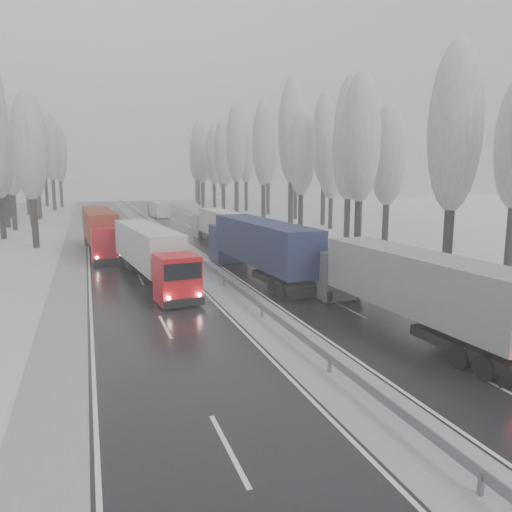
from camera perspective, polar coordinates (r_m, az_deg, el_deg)
ground at (r=17.23m, az=14.75°, el=-17.69°), size 260.00×260.00×0.00m
carriageway_right at (r=45.56m, az=-0.60°, el=-0.31°), size 7.50×200.00×0.03m
carriageway_left at (r=43.51m, az=-13.86°, el=-1.05°), size 7.50×200.00×0.03m
median_slush at (r=44.23m, az=-7.07°, el=-0.67°), size 3.00×200.00×0.04m
shoulder_right at (r=47.31m, az=5.11°, el=0.03°), size 2.40×200.00×0.04m
shoulder_left at (r=43.40m, az=-20.38°, el=-1.40°), size 2.40×200.00×0.04m
median_guardrail at (r=44.12m, az=-7.08°, el=0.07°), size 0.12×200.00×0.76m
tree_16 at (r=37.08m, az=21.79°, el=13.31°), size 3.60×3.60×16.53m
tree_18 at (r=46.08m, az=11.88°, el=12.94°), size 3.60×3.60×16.58m
tree_19 at (r=52.32m, az=14.88°, el=10.99°), size 3.60×3.60×14.57m
tree_20 at (r=54.78m, az=10.58°, el=11.83°), size 3.60×3.60×15.71m
tree_21 at (r=59.46m, az=10.64°, el=13.42°), size 3.60×3.60×18.62m
tree_22 at (r=63.74m, az=5.21°, el=11.69°), size 3.60×3.60×15.86m
tree_23 at (r=70.02m, az=8.63°, el=10.21°), size 3.60×3.60×13.55m
tree_24 at (r=69.23m, az=4.07°, el=13.97°), size 3.60×3.60×20.49m
tree_25 at (r=75.68m, az=7.82°, el=13.02°), size 3.60×3.60×19.44m
tree_26 at (r=78.58m, az=0.87°, el=12.67°), size 3.60×3.60×18.78m
tree_27 at (r=84.88m, az=4.59°, el=11.90°), size 3.60×3.60×17.62m
tree_28 at (r=88.38m, az=-2.28°, el=12.66°), size 3.60×3.60×19.62m
tree_29 at (r=94.44m, az=1.41°, el=11.87°), size 3.60×3.60×18.11m
tree_30 at (r=97.77m, az=-3.80°, el=11.68°), size 3.60×3.60×17.86m
tree_31 at (r=103.28m, az=-1.15°, el=11.84°), size 3.60×3.60×18.58m
tree_32 at (r=105.04m, az=-4.84°, el=11.34°), size 3.60×3.60×17.33m
tree_33 at (r=109.65m, az=-3.72°, el=10.27°), size 3.60×3.60×14.33m
tree_34 at (r=111.75m, az=-6.19°, el=11.30°), size 3.60×3.60×17.63m
tree_35 at (r=117.95m, az=-2.17°, el=11.45°), size 3.60×3.60×18.25m
tree_36 at (r=121.70m, az=-6.63°, el=11.92°), size 3.60×3.60×20.23m
tree_37 at (r=127.14m, az=-3.86°, el=10.75°), size 3.60×3.60×16.37m
tree_38 at (r=132.32m, az=-6.87°, el=11.10°), size 3.60×3.60×17.97m
tree_39 at (r=136.81m, az=-6.04°, el=10.58°), size 3.60×3.60×16.19m
tree_62 at (r=56.70m, az=-24.50°, el=11.28°), size 3.60×3.60×16.04m
tree_66 at (r=75.64m, az=-26.32°, el=10.10°), size 3.60×3.60×15.23m
tree_67 at (r=79.82m, az=-27.02°, el=10.83°), size 3.60×3.60×17.09m
tree_68 at (r=82.21m, az=-24.66°, el=10.73°), size 3.60×3.60×16.65m
tree_70 at (r=92.23m, az=-23.88°, el=10.73°), size 3.60×3.60×17.09m
tree_71 at (r=96.78m, az=-26.60°, el=11.40°), size 3.60×3.60×19.61m
tree_72 at (r=101.74m, az=-24.86°, el=9.76°), size 3.60×3.60×15.11m
tree_73 at (r=106.07m, az=-26.26°, el=10.35°), size 3.60×3.60×17.22m
tree_74 at (r=112.28m, az=-22.40°, el=11.31°), size 3.60×3.60×19.68m
tree_75 at (r=117.10m, az=-26.79°, el=10.57°), size 3.60×3.60×18.60m
tree_76 at (r=121.58m, az=-21.62°, el=10.83°), size 3.60×3.60×18.55m
tree_77 at (r=125.87m, az=-24.05°, el=9.38°), size 3.60×3.60×14.32m
tree_78 at (r=128.37m, az=-23.10°, el=10.92°), size 3.60×3.60×19.55m
tree_79 at (r=132.53m, az=-24.14°, el=10.10°), size 3.60×3.60×17.07m
truck_grey_tarp at (r=25.76m, az=16.50°, el=-3.06°), size 3.23×15.83×4.04m
truck_blue_box at (r=36.99m, az=0.14°, el=1.35°), size 3.67×17.01×4.33m
truck_cream_box at (r=53.79m, az=-4.03°, el=3.52°), size 2.85×14.72×3.76m
box_truck_distant at (r=89.32m, az=-11.11°, el=5.23°), size 2.97×7.46×2.71m
truck_red_white at (r=36.17m, az=-11.96°, el=0.56°), size 4.03×15.40×3.92m
truck_red_red at (r=51.01m, az=-17.38°, el=3.02°), size 3.32×16.15×4.12m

